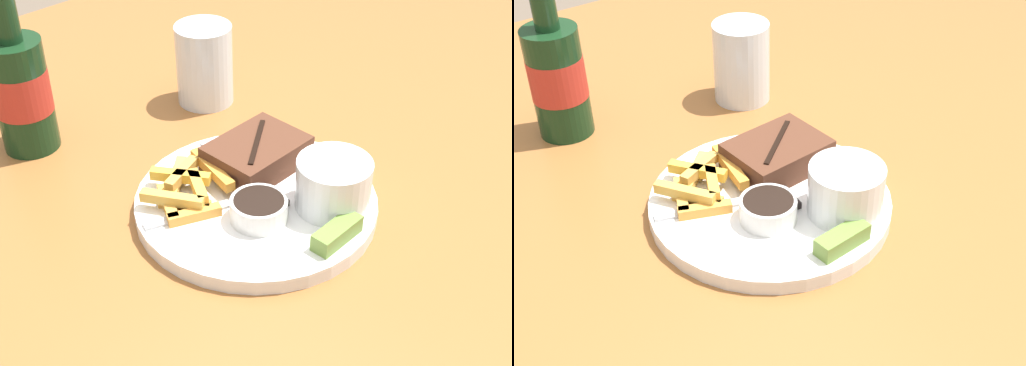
{
  "view_description": "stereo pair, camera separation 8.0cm",
  "coord_description": "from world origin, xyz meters",
  "views": [
    {
      "loc": [
        -0.45,
        -0.46,
        1.24
      ],
      "look_at": [
        0.0,
        0.0,
        0.77
      ],
      "focal_mm": 50.0,
      "sensor_mm": 36.0,
      "label": 1
    },
    {
      "loc": [
        -0.39,
        -0.51,
        1.24
      ],
      "look_at": [
        0.0,
        0.0,
        0.77
      ],
      "focal_mm": 50.0,
      "sensor_mm": 36.0,
      "label": 2
    }
  ],
  "objects": [
    {
      "name": "fries_pile",
      "position": [
        -0.06,
        0.06,
        0.76
      ],
      "size": [
        0.11,
        0.11,
        0.02
      ],
      "color": "gold",
      "rests_on": "dinner_plate"
    },
    {
      "name": "beer_bottle",
      "position": [
        -0.11,
        0.3,
        0.82
      ],
      "size": [
        0.07,
        0.07,
        0.24
      ],
      "color": "#143319",
      "rests_on": "dining_table"
    },
    {
      "name": "dining_table",
      "position": [
        0.0,
        0.0,
        0.67
      ],
      "size": [
        1.57,
        1.38,
        0.73
      ],
      "color": "#935B2D",
      "rests_on": "ground_plane"
    },
    {
      "name": "steak_portion",
      "position": [
        0.04,
        0.04,
        0.77
      ],
      "size": [
        0.12,
        0.09,
        0.04
      ],
      "color": "#512D1E",
      "rests_on": "dinner_plate"
    },
    {
      "name": "knife_utensil",
      "position": [
        0.02,
        0.03,
        0.75
      ],
      "size": [
        0.05,
        0.17,
        0.01
      ],
      "rotation": [
        0.0,
        0.0,
        1.4
      ],
      "color": "#B7B7BC",
      "rests_on": "dinner_plate"
    },
    {
      "name": "pickle_spear",
      "position": [
        0.01,
        -0.11,
        0.76
      ],
      "size": [
        0.06,
        0.02,
        0.02
      ],
      "color": "olive",
      "rests_on": "dinner_plate"
    },
    {
      "name": "fork_utensil",
      "position": [
        -0.07,
        0.02,
        0.75
      ],
      "size": [
        0.13,
        0.06,
        0.0
      ],
      "rotation": [
        0.0,
        0.0,
        5.93
      ],
      "color": "#B7B7BC",
      "rests_on": "dinner_plate"
    },
    {
      "name": "coleslaw_cup",
      "position": [
        0.05,
        -0.07,
        0.78
      ],
      "size": [
        0.08,
        0.08,
        0.06
      ],
      "color": "white",
      "rests_on": "dinner_plate"
    },
    {
      "name": "dipping_sauce_cup",
      "position": [
        -0.03,
        -0.03,
        0.76
      ],
      "size": [
        0.06,
        0.06,
        0.03
      ],
      "color": "silver",
      "rests_on": "dinner_plate"
    },
    {
      "name": "dinner_plate",
      "position": [
        0.0,
        0.0,
        0.74
      ],
      "size": [
        0.28,
        0.28,
        0.02
      ],
      "color": "white",
      "rests_on": "dining_table"
    },
    {
      "name": "drinking_glass",
      "position": [
        0.13,
        0.23,
        0.79
      ],
      "size": [
        0.08,
        0.08,
        0.11
      ],
      "color": "silver",
      "rests_on": "dining_table"
    }
  ]
}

